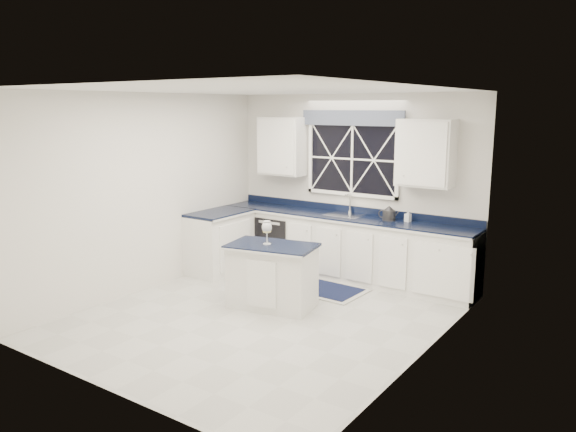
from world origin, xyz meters
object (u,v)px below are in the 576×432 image
Objects in this scene: wine_glass at (267,228)px; faucet at (349,203)px; dishwasher at (282,241)px; kettle at (389,214)px; island at (272,275)px; soap_bottle at (408,216)px.

faucet is at bearing 84.36° from wine_glass.
kettle reaches higher than dishwasher.
dishwasher is 1.91m from kettle.
soap_bottle reaches higher than island.
wine_glass is at bearing -127.78° from kettle.
kettle is at bearing 52.17° from island.
kettle reaches higher than island.
dishwasher is at bearing 119.57° from wine_glass.
faucet is 1.01× the size of wine_glass.
island is 1.95m from kettle.
faucet is 1.84× the size of soap_bottle.
dishwasher reaches higher than island.
faucet is at bearing 10.02° from dishwasher.
soap_bottle is (1.08, 1.72, 0.61)m from island.
faucet is 0.72m from kettle.
wine_glass is (-0.06, -0.02, 0.61)m from island.
faucet reaches higher than wine_glass.
dishwasher is at bearing -176.79° from soap_bottle.
soap_bottle is (2.06, 0.12, 0.61)m from dishwasher.
wine_glass is 1.82× the size of soap_bottle.
dishwasher is at bearing -169.98° from faucet.
faucet is 1.83m from wine_glass.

